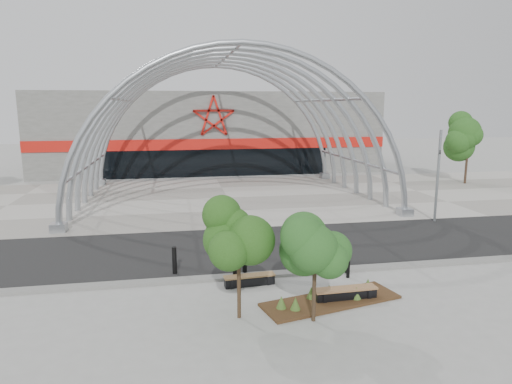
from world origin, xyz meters
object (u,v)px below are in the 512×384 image
at_px(bench_1, 345,294).
at_px(street_tree_1, 315,239).
at_px(street_tree_0, 239,235).
at_px(bench_0, 249,280).
at_px(bollard_2, 245,262).
at_px(signal_pole, 438,174).

bearing_deg(bench_1, street_tree_1, -140.90).
height_order(street_tree_0, bench_1, street_tree_0).
distance_m(bench_0, bench_1, 3.62).
xyz_separation_m(street_tree_0, bench_1, (3.81, 0.61, -2.51)).
bearing_deg(bollard_2, bench_1, -44.96).
bearing_deg(street_tree_1, bench_1, 39.10).
distance_m(street_tree_1, bench_1, 3.15).
distance_m(street_tree_0, bollard_2, 4.32).
height_order(street_tree_0, bench_0, street_tree_0).
xyz_separation_m(street_tree_0, street_tree_1, (2.27, -0.64, -0.06)).
height_order(street_tree_1, bench_1, street_tree_1).
relative_size(bench_0, bollard_2, 1.76).
bearing_deg(bench_0, street_tree_0, -106.67).
xyz_separation_m(signal_pole, street_tree_0, (-13.05, -10.16, -0.04)).
bearing_deg(street_tree_0, bench_1, 9.06).
bearing_deg(street_tree_0, street_tree_1, -15.76).
xyz_separation_m(bench_0, bench_1, (3.04, -1.96, 0.03)).
bearing_deg(street_tree_0, bench_0, 73.33).
bearing_deg(signal_pole, street_tree_0, -142.09).
relative_size(bench_1, bollard_2, 2.00).
relative_size(street_tree_0, bollard_2, 3.40).
bearing_deg(bollard_2, bench_0, -89.47).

